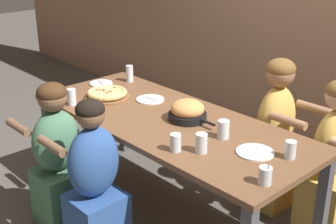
{
  "coord_description": "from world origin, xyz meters",
  "views": [
    {
      "loc": [
        2.28,
        -2.12,
        2.1
      ],
      "look_at": [
        0.0,
        0.0,
        0.83
      ],
      "focal_mm": 50.0,
      "sensor_mm": 36.0,
      "label": 1
    }
  ],
  "objects_px": {
    "diner_near_midleft": "(58,161)",
    "diner_far_right": "(331,164)",
    "skillet_bowl": "(188,111)",
    "pizza_board_main": "(107,94)",
    "empty_plate_a": "(255,152)",
    "empty_plate_b": "(150,99)",
    "empty_plate_c": "(101,83)",
    "drinking_glass_a": "(290,151)",
    "drinking_glass_c": "(72,98)",
    "drinking_glass_f": "(201,143)",
    "drinking_glass_e": "(223,130)",
    "drinking_glass_b": "(130,73)",
    "diner_far_midright": "(275,139)",
    "diner_near_center": "(95,187)",
    "cocktail_glass_blue": "(265,176)",
    "drinking_glass_d": "(175,144)"
  },
  "relations": [
    {
      "from": "drinking_glass_f",
      "to": "diner_near_center",
      "type": "height_order",
      "value": "diner_near_center"
    },
    {
      "from": "pizza_board_main",
      "to": "drinking_glass_b",
      "type": "xyz_separation_m",
      "value": [
        -0.21,
        0.4,
        0.04
      ]
    },
    {
      "from": "diner_near_center",
      "to": "drinking_glass_c",
      "type": "bearing_deg",
      "value": 66.78
    },
    {
      "from": "drinking_glass_c",
      "to": "diner_near_center",
      "type": "bearing_deg",
      "value": -23.22
    },
    {
      "from": "drinking_glass_c",
      "to": "diner_far_right",
      "type": "relative_size",
      "value": 0.11
    },
    {
      "from": "empty_plate_b",
      "to": "drinking_glass_e",
      "type": "xyz_separation_m",
      "value": [
        0.85,
        -0.11,
        0.05
      ]
    },
    {
      "from": "empty_plate_a",
      "to": "diner_near_midleft",
      "type": "relative_size",
      "value": 0.21
    },
    {
      "from": "cocktail_glass_blue",
      "to": "drinking_glass_f",
      "type": "relative_size",
      "value": 1.01
    },
    {
      "from": "skillet_bowl",
      "to": "drinking_glass_e",
      "type": "height_order",
      "value": "skillet_bowl"
    },
    {
      "from": "pizza_board_main",
      "to": "diner_far_right",
      "type": "bearing_deg",
      "value": 25.21
    },
    {
      "from": "drinking_glass_e",
      "to": "diner_near_center",
      "type": "distance_m",
      "value": 0.91
    },
    {
      "from": "cocktail_glass_blue",
      "to": "drinking_glass_e",
      "type": "height_order",
      "value": "cocktail_glass_blue"
    },
    {
      "from": "empty_plate_b",
      "to": "drinking_glass_b",
      "type": "relative_size",
      "value": 1.53
    },
    {
      "from": "drinking_glass_f",
      "to": "drinking_glass_e",
      "type": "bearing_deg",
      "value": 99.96
    },
    {
      "from": "diner_near_midleft",
      "to": "empty_plate_a",
      "type": "bearing_deg",
      "value": -59.82
    },
    {
      "from": "pizza_board_main",
      "to": "drinking_glass_a",
      "type": "relative_size",
      "value": 3.28
    },
    {
      "from": "cocktail_glass_blue",
      "to": "drinking_glass_f",
      "type": "distance_m",
      "value": 0.49
    },
    {
      "from": "diner_near_midleft",
      "to": "diner_far_right",
      "type": "xyz_separation_m",
      "value": [
        1.38,
        1.35,
        0.02
      ]
    },
    {
      "from": "drinking_glass_c",
      "to": "empty_plate_a",
      "type": "bearing_deg",
      "value": 14.58
    },
    {
      "from": "drinking_glass_b",
      "to": "drinking_glass_a",
      "type": "bearing_deg",
      "value": -6.62
    },
    {
      "from": "diner_far_midright",
      "to": "diner_near_center",
      "type": "bearing_deg",
      "value": -18.09
    },
    {
      "from": "diner_near_midleft",
      "to": "diner_near_center",
      "type": "height_order",
      "value": "diner_near_center"
    },
    {
      "from": "drinking_glass_c",
      "to": "diner_near_midleft",
      "type": "bearing_deg",
      "value": -49.11
    },
    {
      "from": "drinking_glass_c",
      "to": "diner_near_midleft",
      "type": "xyz_separation_m",
      "value": [
        0.27,
        -0.31,
        -0.33
      ]
    },
    {
      "from": "skillet_bowl",
      "to": "diner_near_midleft",
      "type": "relative_size",
      "value": 0.36
    },
    {
      "from": "empty_plate_a",
      "to": "skillet_bowl",
      "type": "bearing_deg",
      "value": 174.1
    },
    {
      "from": "drinking_glass_b",
      "to": "drinking_glass_f",
      "type": "height_order",
      "value": "drinking_glass_b"
    },
    {
      "from": "pizza_board_main",
      "to": "empty_plate_a",
      "type": "distance_m",
      "value": 1.41
    },
    {
      "from": "pizza_board_main",
      "to": "diner_near_midleft",
      "type": "bearing_deg",
      "value": -70.72
    },
    {
      "from": "skillet_bowl",
      "to": "diner_near_center",
      "type": "bearing_deg",
      "value": -96.26
    },
    {
      "from": "empty_plate_a",
      "to": "cocktail_glass_blue",
      "type": "xyz_separation_m",
      "value": [
        0.26,
        -0.26,
        0.04
      ]
    },
    {
      "from": "drinking_glass_e",
      "to": "drinking_glass_f",
      "type": "bearing_deg",
      "value": -80.04
    },
    {
      "from": "empty_plate_c",
      "to": "drinking_glass_a",
      "type": "relative_size",
      "value": 1.8
    },
    {
      "from": "drinking_glass_c",
      "to": "diner_far_right",
      "type": "distance_m",
      "value": 1.97
    },
    {
      "from": "pizza_board_main",
      "to": "drinking_glass_e",
      "type": "relative_size",
      "value": 2.99
    },
    {
      "from": "drinking_glass_f",
      "to": "diner_far_right",
      "type": "relative_size",
      "value": 0.11
    },
    {
      "from": "pizza_board_main",
      "to": "skillet_bowl",
      "type": "xyz_separation_m",
      "value": [
        0.76,
        0.16,
        0.03
      ]
    },
    {
      "from": "pizza_board_main",
      "to": "diner_far_midright",
      "type": "relative_size",
      "value": 0.31
    },
    {
      "from": "drinking_glass_f",
      "to": "diner_near_midleft",
      "type": "height_order",
      "value": "diner_near_midleft"
    },
    {
      "from": "diner_near_midleft",
      "to": "diner_far_right",
      "type": "bearing_deg",
      "value": -45.51
    },
    {
      "from": "pizza_board_main",
      "to": "drinking_glass_c",
      "type": "bearing_deg",
      "value": -101.68
    },
    {
      "from": "empty_plate_b",
      "to": "empty_plate_a",
      "type": "bearing_deg",
      "value": -6.58
    },
    {
      "from": "drinking_glass_a",
      "to": "drinking_glass_e",
      "type": "bearing_deg",
      "value": -170.46
    },
    {
      "from": "empty_plate_b",
      "to": "drinking_glass_d",
      "type": "distance_m",
      "value": 0.91
    },
    {
      "from": "empty_plate_c",
      "to": "cocktail_glass_blue",
      "type": "distance_m",
      "value": 2.02
    },
    {
      "from": "cocktail_glass_blue",
      "to": "drinking_glass_e",
      "type": "xyz_separation_m",
      "value": [
        -0.54,
        0.28,
        0.01
      ]
    },
    {
      "from": "empty_plate_a",
      "to": "empty_plate_b",
      "type": "relative_size",
      "value": 1.05
    },
    {
      "from": "drinking_glass_c",
      "to": "drinking_glass_b",
      "type": "bearing_deg",
      "value": 102.36
    },
    {
      "from": "drinking_glass_b",
      "to": "drinking_glass_c",
      "type": "distance_m",
      "value": 0.71
    },
    {
      "from": "drinking_glass_d",
      "to": "diner_far_midright",
      "type": "relative_size",
      "value": 0.1
    }
  ]
}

